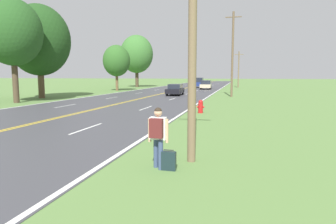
{
  "coord_description": "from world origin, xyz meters",
  "views": [
    {
      "loc": [
        10.47,
        -5.06,
        2.51
      ],
      "look_at": [
        7.49,
        7.03,
        0.97
      ],
      "focal_mm": 32.0,
      "sensor_mm": 36.0,
      "label": 1
    }
  ],
  "objects_px": {
    "tree_left_verge": "(137,54)",
    "car_black_sedan_nearest": "(175,89)",
    "tree_right_cluster": "(117,61)",
    "car_champagne_van_approaching": "(206,85)",
    "tree_behind_sign": "(39,40)",
    "hitchhiker_person": "(158,132)",
    "car_dark_blue_van_mid_near": "(199,82)",
    "fire_hydrant": "(201,106)",
    "suitcase": "(169,161)",
    "tree_mid_treeline": "(12,32)"
  },
  "relations": [
    {
      "from": "tree_left_verge",
      "to": "car_black_sedan_nearest",
      "type": "bearing_deg",
      "value": -60.12
    },
    {
      "from": "tree_right_cluster",
      "to": "car_champagne_van_approaching",
      "type": "height_order",
      "value": "tree_right_cluster"
    },
    {
      "from": "tree_behind_sign",
      "to": "car_black_sedan_nearest",
      "type": "bearing_deg",
      "value": 31.67
    },
    {
      "from": "tree_behind_sign",
      "to": "car_champagne_van_approaching",
      "type": "distance_m",
      "value": 29.59
    },
    {
      "from": "hitchhiker_person",
      "to": "car_champagne_van_approaching",
      "type": "height_order",
      "value": "hitchhiker_person"
    },
    {
      "from": "car_black_sedan_nearest",
      "to": "car_dark_blue_van_mid_near",
      "type": "xyz_separation_m",
      "value": [
        -0.37,
        23.69,
        0.3
      ]
    },
    {
      "from": "hitchhiker_person",
      "to": "tree_right_cluster",
      "type": "relative_size",
      "value": 0.23
    },
    {
      "from": "fire_hydrant",
      "to": "tree_behind_sign",
      "type": "xyz_separation_m",
      "value": [
        -18.61,
        8.74,
        5.74
      ]
    },
    {
      "from": "tree_left_verge",
      "to": "tree_right_cluster",
      "type": "bearing_deg",
      "value": -82.73
    },
    {
      "from": "tree_behind_sign",
      "to": "car_champagne_van_approaching",
      "type": "bearing_deg",
      "value": 58.93
    },
    {
      "from": "hitchhiker_person",
      "to": "suitcase",
      "type": "distance_m",
      "value": 0.82
    },
    {
      "from": "tree_left_verge",
      "to": "car_dark_blue_van_mid_near",
      "type": "distance_m",
      "value": 14.27
    },
    {
      "from": "tree_behind_sign",
      "to": "car_black_sedan_nearest",
      "type": "xyz_separation_m",
      "value": [
        13.16,
        8.12,
        -5.47
      ]
    },
    {
      "from": "car_champagne_van_approaching",
      "to": "suitcase",
      "type": "bearing_deg",
      "value": 2.61
    },
    {
      "from": "suitcase",
      "to": "tree_behind_sign",
      "type": "relative_size",
      "value": 0.06
    },
    {
      "from": "tree_behind_sign",
      "to": "tree_mid_treeline",
      "type": "relative_size",
      "value": 1.08
    },
    {
      "from": "tree_left_verge",
      "to": "tree_right_cluster",
      "type": "relative_size",
      "value": 1.48
    },
    {
      "from": "fire_hydrant",
      "to": "car_dark_blue_van_mid_near",
      "type": "xyz_separation_m",
      "value": [
        -5.82,
        40.55,
        0.58
      ]
    },
    {
      "from": "tree_left_verge",
      "to": "car_dark_blue_van_mid_near",
      "type": "relative_size",
      "value": 2.7
    },
    {
      "from": "suitcase",
      "to": "tree_left_verge",
      "type": "xyz_separation_m",
      "value": [
        -19.65,
        52.4,
        6.56
      ]
    },
    {
      "from": "tree_mid_treeline",
      "to": "car_champagne_van_approaching",
      "type": "distance_m",
      "value": 33.71
    },
    {
      "from": "suitcase",
      "to": "tree_left_verge",
      "type": "bearing_deg",
      "value": 21.54
    },
    {
      "from": "fire_hydrant",
      "to": "tree_mid_treeline",
      "type": "distance_m",
      "value": 18.49
    },
    {
      "from": "tree_left_verge",
      "to": "car_black_sedan_nearest",
      "type": "xyz_separation_m",
      "value": [
        13.4,
        -23.32,
        -6.09
      ]
    },
    {
      "from": "tree_left_verge",
      "to": "car_champagne_van_approaching",
      "type": "relative_size",
      "value": 2.52
    },
    {
      "from": "hitchhiker_person",
      "to": "car_black_sedan_nearest",
      "type": "relative_size",
      "value": 0.37
    },
    {
      "from": "suitcase",
      "to": "car_champagne_van_approaching",
      "type": "height_order",
      "value": "car_champagne_van_approaching"
    },
    {
      "from": "tree_mid_treeline",
      "to": "hitchhiker_person",
      "type": "bearing_deg",
      "value": -41.17
    },
    {
      "from": "car_dark_blue_van_mid_near",
      "to": "car_champagne_van_approaching",
      "type": "bearing_deg",
      "value": 16.1
    },
    {
      "from": "tree_right_cluster",
      "to": "fire_hydrant",
      "type": "bearing_deg",
      "value": -56.24
    },
    {
      "from": "car_dark_blue_van_mid_near",
      "to": "tree_left_verge",
      "type": "bearing_deg",
      "value": -90.25
    },
    {
      "from": "suitcase",
      "to": "car_champagne_van_approaching",
      "type": "relative_size",
      "value": 0.13
    },
    {
      "from": "tree_behind_sign",
      "to": "car_black_sedan_nearest",
      "type": "distance_m",
      "value": 16.4
    },
    {
      "from": "hitchhiker_person",
      "to": "tree_left_verge",
      "type": "relative_size",
      "value": 0.15
    },
    {
      "from": "hitchhiker_person",
      "to": "car_black_sedan_nearest",
      "type": "height_order",
      "value": "hitchhiker_person"
    },
    {
      "from": "hitchhiker_person",
      "to": "tree_right_cluster",
      "type": "distance_m",
      "value": 41.57
    },
    {
      "from": "fire_hydrant",
      "to": "tree_mid_treeline",
      "type": "bearing_deg",
      "value": 169.08
    },
    {
      "from": "suitcase",
      "to": "tree_behind_sign",
      "type": "bearing_deg",
      "value": 43.77
    },
    {
      "from": "car_champagne_van_approaching",
      "to": "tree_right_cluster",
      "type": "bearing_deg",
      "value": -61.06
    },
    {
      "from": "suitcase",
      "to": "fire_hydrant",
      "type": "relative_size",
      "value": 0.64
    },
    {
      "from": "suitcase",
      "to": "car_dark_blue_van_mid_near",
      "type": "distance_m",
      "value": 53.19
    },
    {
      "from": "car_champagne_van_approaching",
      "to": "car_dark_blue_van_mid_near",
      "type": "distance_m",
      "value": 7.23
    },
    {
      "from": "hitchhiker_person",
      "to": "suitcase",
      "type": "xyz_separation_m",
      "value": [
        0.31,
        -0.06,
        -0.76
      ]
    },
    {
      "from": "hitchhiker_person",
      "to": "car_black_sedan_nearest",
      "type": "distance_m",
      "value": 29.63
    },
    {
      "from": "tree_left_verge",
      "to": "fire_hydrant",
      "type": "bearing_deg",
      "value": -64.87
    },
    {
      "from": "hitchhiker_person",
      "to": "tree_mid_treeline",
      "type": "relative_size",
      "value": 0.18
    },
    {
      "from": "tree_mid_treeline",
      "to": "car_black_sedan_nearest",
      "type": "xyz_separation_m",
      "value": [
        11.79,
        13.53,
        -5.53
      ]
    },
    {
      "from": "fire_hydrant",
      "to": "car_black_sedan_nearest",
      "type": "relative_size",
      "value": 0.2
    },
    {
      "from": "tree_left_verge",
      "to": "car_champagne_van_approaching",
      "type": "height_order",
      "value": "tree_left_verge"
    },
    {
      "from": "tree_right_cluster",
      "to": "car_black_sedan_nearest",
      "type": "bearing_deg",
      "value": -36.51
    }
  ]
}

